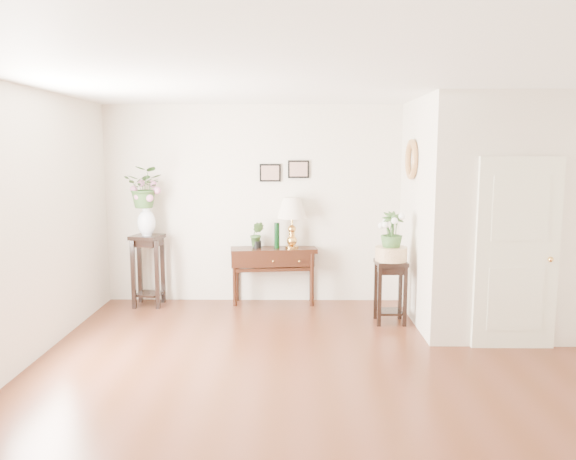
{
  "coord_description": "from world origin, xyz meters",
  "views": [
    {
      "loc": [
        -0.32,
        -5.21,
        2.16
      ],
      "look_at": [
        -0.38,
        1.3,
        1.24
      ],
      "focal_mm": 35.0,
      "sensor_mm": 36.0,
      "label": 1
    }
  ],
  "objects_px": {
    "plant_stand_a": "(148,271)",
    "plant_stand_b": "(390,292)",
    "table_lamp": "(292,223)",
    "console_table": "(274,276)"
  },
  "relations": [
    {
      "from": "table_lamp",
      "to": "plant_stand_a",
      "type": "height_order",
      "value": "table_lamp"
    },
    {
      "from": "table_lamp",
      "to": "console_table",
      "type": "bearing_deg",
      "value": 180.0
    },
    {
      "from": "console_table",
      "to": "plant_stand_b",
      "type": "bearing_deg",
      "value": -37.34
    },
    {
      "from": "console_table",
      "to": "table_lamp",
      "type": "height_order",
      "value": "table_lamp"
    },
    {
      "from": "console_table",
      "to": "plant_stand_a",
      "type": "height_order",
      "value": "plant_stand_a"
    },
    {
      "from": "table_lamp",
      "to": "plant_stand_b",
      "type": "xyz_separation_m",
      "value": [
        1.24,
        -0.89,
        -0.75
      ]
    },
    {
      "from": "console_table",
      "to": "plant_stand_b",
      "type": "height_order",
      "value": "console_table"
    },
    {
      "from": "console_table",
      "to": "plant_stand_b",
      "type": "xyz_separation_m",
      "value": [
        1.5,
        -0.89,
        -0.0
      ]
    },
    {
      "from": "plant_stand_a",
      "to": "plant_stand_b",
      "type": "height_order",
      "value": "plant_stand_a"
    },
    {
      "from": "console_table",
      "to": "table_lamp",
      "type": "bearing_deg",
      "value": -6.76
    }
  ]
}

